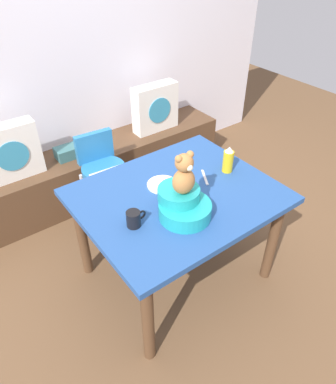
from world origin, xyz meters
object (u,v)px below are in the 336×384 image
(pillow_floral_left, at_px, (10,152))
(highchair, at_px, (103,170))
(teddy_bear, at_px, (184,175))
(infant_seat_teal, at_px, (183,205))
(coffee_mug, at_px, (134,219))
(pillow_floral_right, at_px, (155,108))
(dinner_plate_near, at_px, (163,185))
(ketchup_bottle, at_px, (228,160))
(book_stack, at_px, (68,152))
(dining_table, at_px, (177,206))

(pillow_floral_left, bearing_deg, highchair, -36.91)
(highchair, bearing_deg, teddy_bear, -89.28)
(pillow_floral_left, height_order, infant_seat_teal, same)
(infant_seat_teal, relative_size, teddy_bear, 1.32)
(teddy_bear, xyz_separation_m, coffee_mug, (-0.27, 0.09, -0.23))
(pillow_floral_right, relative_size, infant_seat_teal, 1.33)
(highchair, height_order, dinner_plate_near, highchair)
(pillow_floral_left, distance_m, teddy_bear, 1.55)
(highchair, bearing_deg, coffee_mug, -106.17)
(coffee_mug, height_order, dinner_plate_near, coffee_mug)
(pillow_floral_right, xyz_separation_m, infant_seat_teal, (-0.78, -1.40, 0.13))
(ketchup_bottle, relative_size, dinner_plate_near, 0.92)
(book_stack, distance_m, infant_seat_teal, 1.46)
(infant_seat_teal, distance_m, ketchup_bottle, 0.55)
(pillow_floral_right, distance_m, dinner_plate_near, 1.31)
(pillow_floral_right, xyz_separation_m, dining_table, (-0.68, -1.23, -0.04))
(highchair, height_order, infant_seat_teal, infant_seat_teal)
(ketchup_bottle, height_order, coffee_mug, ketchup_bottle)
(ketchup_bottle, bearing_deg, dining_table, -179.73)
(infant_seat_teal, distance_m, teddy_bear, 0.21)
(book_stack, relative_size, dining_table, 0.17)
(teddy_bear, bearing_deg, coffee_mug, 162.01)
(book_stack, relative_size, coffee_mug, 1.67)
(coffee_mug, bearing_deg, infant_seat_teal, -17.89)
(coffee_mug, bearing_deg, dinner_plate_near, 31.20)
(teddy_bear, relative_size, dinner_plate_near, 1.25)
(pillow_floral_right, xyz_separation_m, ketchup_bottle, (-0.26, -1.22, 0.15))
(ketchup_bottle, bearing_deg, book_stack, 117.13)
(book_stack, height_order, dining_table, dining_table)
(pillow_floral_right, relative_size, ketchup_bottle, 2.38)
(pillow_floral_right, relative_size, dinner_plate_near, 2.20)
(book_stack, xyz_separation_m, ketchup_bottle, (0.64, -1.24, 0.32))
(teddy_bear, xyz_separation_m, dinner_plate_near, (0.07, 0.30, -0.27))
(dining_table, bearing_deg, infant_seat_teal, -119.45)
(pillow_floral_left, xyz_separation_m, pillow_floral_right, (1.35, 0.00, 0.00))
(pillow_floral_right, height_order, dining_table, pillow_floral_right)
(book_stack, bearing_deg, dining_table, -80.12)
(book_stack, bearing_deg, coffee_mug, -96.53)
(dining_table, distance_m, coffee_mug, 0.41)
(dining_table, height_order, dinner_plate_near, dinner_plate_near)
(dining_table, xyz_separation_m, highchair, (-0.11, 0.81, -0.12))
(pillow_floral_left, distance_m, highchair, 0.71)
(highchair, relative_size, ketchup_bottle, 4.27)
(highchair, xyz_separation_m, coffee_mug, (-0.26, -0.89, 0.27))
(teddy_bear, distance_m, dinner_plate_near, 0.41)
(pillow_floral_left, height_order, highchair, pillow_floral_left)
(dining_table, relative_size, dinner_plate_near, 6.02)
(dining_table, xyz_separation_m, infant_seat_teal, (-0.10, -0.17, 0.17))
(book_stack, relative_size, ketchup_bottle, 1.08)
(pillow_floral_left, bearing_deg, teddy_bear, -67.98)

